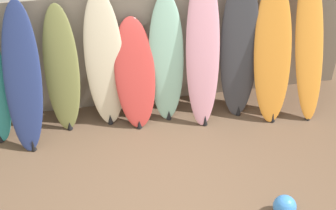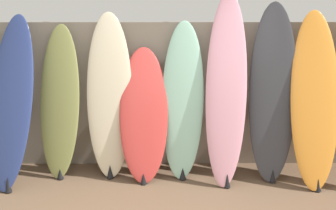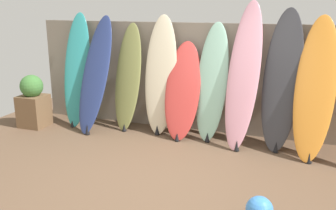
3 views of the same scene
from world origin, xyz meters
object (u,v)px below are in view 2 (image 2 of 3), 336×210
at_px(surfboard_olive_2, 60,103).
at_px(surfboard_cream_3, 110,97).
at_px(surfboard_red_4, 144,115).
at_px(surfboard_navy_1, 11,102).
at_px(surfboard_seafoam_5, 183,101).
at_px(surfboard_orange_8, 315,99).
at_px(surfboard_pink_6, 226,90).
at_px(surfboard_charcoal_7, 273,93).

bearing_deg(surfboard_olive_2, surfboard_cream_3, 0.52).
bearing_deg(surfboard_red_4, surfboard_navy_1, -174.98).
xyz_separation_m(surfboard_olive_2, surfboard_cream_3, (0.59, 0.01, 0.07)).
distance_m(surfboard_cream_3, surfboard_red_4, 0.46).
xyz_separation_m(surfboard_seafoam_5, surfboard_orange_8, (1.49, -0.19, 0.07)).
height_order(surfboard_olive_2, surfboard_pink_6, surfboard_pink_6).
relative_size(surfboard_cream_3, surfboard_charcoal_7, 0.94).
bearing_deg(surfboard_seafoam_5, surfboard_pink_6, -12.08).
bearing_deg(surfboard_navy_1, surfboard_olive_2, 23.18).
distance_m(surfboard_navy_1, surfboard_pink_6, 2.44).
bearing_deg(surfboard_cream_3, surfboard_olive_2, -179.48).
height_order(surfboard_olive_2, surfboard_cream_3, surfboard_cream_3).
bearing_deg(surfboard_red_4, surfboard_cream_3, 167.76).
relative_size(surfboard_seafoam_5, surfboard_pink_6, 0.85).
bearing_deg(surfboard_seafoam_5, surfboard_cream_3, 178.34).
bearing_deg(surfboard_red_4, surfboard_pink_6, -2.62).
height_order(surfboard_navy_1, surfboard_seafoam_5, surfboard_navy_1).
distance_m(surfboard_charcoal_7, surfboard_orange_8, 0.47).
bearing_deg(surfboard_navy_1, surfboard_orange_8, 0.08).
xyz_separation_m(surfboard_navy_1, surfboard_charcoal_7, (2.98, 0.14, 0.07)).
bearing_deg(surfboard_charcoal_7, surfboard_pink_6, -174.44).
bearing_deg(surfboard_seafoam_5, surfboard_red_4, -172.22).
distance_m(surfboard_red_4, surfboard_orange_8, 1.96).
relative_size(surfboard_red_4, surfboard_charcoal_7, 0.74).
relative_size(surfboard_cream_3, surfboard_seafoam_5, 1.05).
height_order(surfboard_seafoam_5, surfboard_orange_8, surfboard_orange_8).
relative_size(surfboard_olive_2, surfboard_seafoam_5, 0.98).
height_order(surfboard_charcoal_7, surfboard_orange_8, surfboard_charcoal_7).
xyz_separation_m(surfboard_navy_1, surfboard_olive_2, (0.50, 0.21, -0.06)).
distance_m(surfboard_seafoam_5, surfboard_charcoal_7, 1.05).
bearing_deg(surfboard_orange_8, surfboard_navy_1, -179.92).
bearing_deg(surfboard_charcoal_7, surfboard_navy_1, -177.31).
height_order(surfboard_red_4, surfboard_orange_8, surfboard_orange_8).
xyz_separation_m(surfboard_cream_3, surfboard_pink_6, (1.35, -0.13, 0.11)).
bearing_deg(surfboard_orange_8, surfboard_red_4, 176.30).
xyz_separation_m(surfboard_red_4, surfboard_charcoal_7, (1.50, 0.01, 0.26)).
relative_size(surfboard_navy_1, surfboard_olive_2, 1.07).
height_order(surfboard_olive_2, surfboard_charcoal_7, surfboard_charcoal_7).
height_order(surfboard_navy_1, surfboard_pink_6, surfboard_pink_6).
height_order(surfboard_navy_1, surfboard_orange_8, surfboard_orange_8).
bearing_deg(surfboard_olive_2, surfboard_red_4, -4.74).
distance_m(surfboard_olive_2, surfboard_red_4, 1.00).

